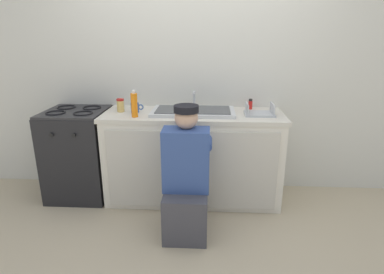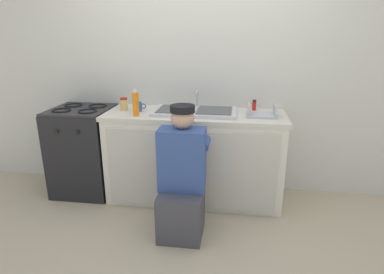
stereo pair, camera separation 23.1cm
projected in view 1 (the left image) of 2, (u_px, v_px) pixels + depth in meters
The scene contains 13 objects.
ground_plane at pixel (191, 211), 3.11m from camera, with size 12.00×12.00×0.00m, color tan.
back_wall at pixel (195, 73), 3.34m from camera, with size 6.00×0.10×2.50m, color silver.
counter_cabinet at pixel (193, 158), 3.25m from camera, with size 1.71×0.62×0.86m.
countertop at pixel (193, 115), 3.12m from camera, with size 1.75×0.62×0.04m, color beige.
sink_double_basin at pixel (193, 111), 3.11m from camera, with size 0.80×0.44×0.19m.
stove_range at pixel (79, 153), 3.32m from camera, with size 0.60×0.62×0.93m.
plumber_person at pixel (186, 183), 2.66m from camera, with size 0.42×0.61×1.10m.
spice_bottle_red at pixel (250, 104), 3.26m from camera, with size 0.04×0.04×0.10m.
soap_bottle_orange at pixel (134, 105), 2.94m from camera, with size 0.06×0.06×0.25m.
dish_rack_tray at pixel (259, 112), 3.04m from camera, with size 0.28×0.22×0.11m.
coffee_mug at pixel (135, 107), 3.13m from camera, with size 0.13×0.08×0.09m.
condiment_jar at pixel (120, 105), 3.15m from camera, with size 0.07×0.07×0.13m.
spice_bottle_pepper at pixel (119, 104), 3.29m from camera, with size 0.04×0.04×0.10m.
Camera 1 is at (0.16, -2.73, 1.64)m, focal length 30.00 mm.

